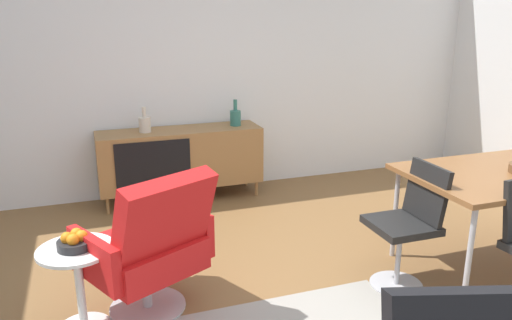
{
  "coord_description": "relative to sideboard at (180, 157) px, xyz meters",
  "views": [
    {
      "loc": [
        -1.15,
        -2.45,
        1.8
      ],
      "look_at": [
        0.02,
        0.88,
        0.77
      ],
      "focal_mm": 34.92,
      "sensor_mm": 36.0,
      "label": 1
    }
  ],
  "objects": [
    {
      "name": "fruit_bowl",
      "position": [
        -0.98,
        -1.97,
        0.12
      ],
      "size": [
        0.2,
        0.2,
        0.11
      ],
      "color": "#262628",
      "rests_on": "side_table_round"
    },
    {
      "name": "side_table_round",
      "position": [
        -0.98,
        -1.97,
        -0.12
      ],
      "size": [
        0.44,
        0.44,
        0.52
      ],
      "color": "white",
      "rests_on": "ground_plane"
    },
    {
      "name": "dining_chair_near_window",
      "position": [
        1.13,
        -2.17,
        0.03
      ],
      "size": [
        0.43,
        0.4,
        0.86
      ],
      "color": "black",
      "rests_on": "ground_plane"
    },
    {
      "name": "wall_back",
      "position": [
        0.28,
        0.3,
        0.96
      ],
      "size": [
        6.8,
        0.12,
        2.8
      ],
      "primitive_type": "cube",
      "color": "white",
      "rests_on": "ground_plane"
    },
    {
      "name": "vase_cobalt",
      "position": [
        0.58,
        0.0,
        0.37
      ],
      "size": [
        0.11,
        0.11,
        0.27
      ],
      "color": "#337266",
      "rests_on": "sideboard"
    },
    {
      "name": "vase_sculptural_dark",
      "position": [
        -0.33,
        0.0,
        0.36
      ],
      "size": [
        0.11,
        0.11,
        0.24
      ],
      "color": "beige",
      "rests_on": "sideboard"
    },
    {
      "name": "ground_plane",
      "position": [
        0.28,
        -2.3,
        -0.44
      ],
      "size": [
        8.32,
        8.32,
        0.0
      ],
      "primitive_type": "plane",
      "color": "brown"
    },
    {
      "name": "sideboard",
      "position": [
        0.0,
        0.0,
        0.0
      ],
      "size": [
        1.6,
        0.45,
        0.72
      ],
      "color": "olive",
      "rests_on": "ground_plane"
    },
    {
      "name": "lounge_chair_red",
      "position": [
        -0.56,
        -1.95,
        0.03
      ],
      "size": [
        0.87,
        0.85,
        0.95
      ],
      "color": "red",
      "rests_on": "ground_plane"
    }
  ]
}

